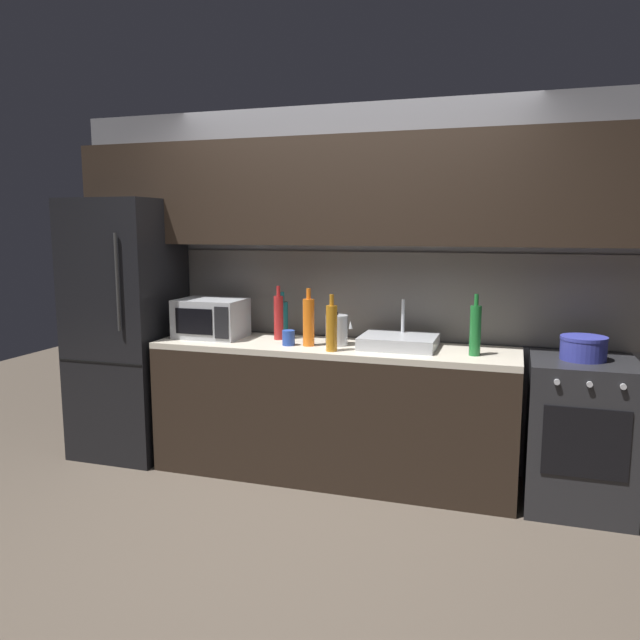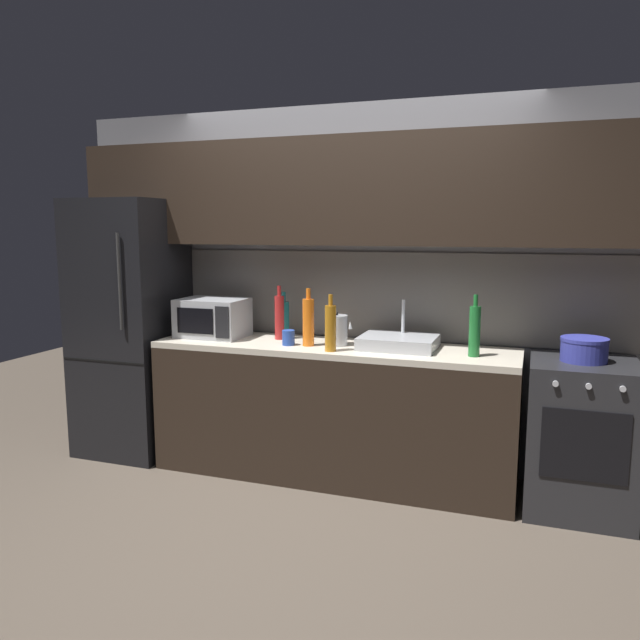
{
  "view_description": "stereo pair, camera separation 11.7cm",
  "coord_description": "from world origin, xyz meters",
  "px_view_note": "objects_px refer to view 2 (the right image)",
  "views": [
    {
      "loc": [
        1.13,
        -2.93,
        1.67
      ],
      "look_at": [
        -0.09,
        0.9,
        1.06
      ],
      "focal_mm": 34.63,
      "sensor_mm": 36.0,
      "label": 1
    },
    {
      "loc": [
        1.24,
        -2.9,
        1.67
      ],
      "look_at": [
        -0.09,
        0.9,
        1.06
      ],
      "focal_mm": 34.63,
      "sensor_mm": 36.0,
      "label": 2
    }
  ],
  "objects_px": {
    "wine_bottle_teal": "(284,318)",
    "wine_bottle_orange": "(308,322)",
    "wine_bottle_green": "(475,330)",
    "mug_blue": "(288,338)",
    "microwave": "(213,318)",
    "kettle": "(337,330)",
    "oven_range": "(580,436)",
    "refrigerator": "(131,327)",
    "cooking_pot": "(584,350)",
    "wine_bottle_amber": "(330,328)",
    "wine_bottle_red": "(279,317)"
  },
  "relations": [
    {
      "from": "wine_bottle_red",
      "to": "refrigerator",
      "type": "bearing_deg",
      "value": -176.02
    },
    {
      "from": "wine_bottle_amber",
      "to": "mug_blue",
      "type": "height_order",
      "value": "wine_bottle_amber"
    },
    {
      "from": "microwave",
      "to": "cooking_pot",
      "type": "relative_size",
      "value": 1.74
    },
    {
      "from": "refrigerator",
      "to": "wine_bottle_teal",
      "type": "height_order",
      "value": "refrigerator"
    },
    {
      "from": "oven_range",
      "to": "wine_bottle_red",
      "type": "distance_m",
      "value": 2.04
    },
    {
      "from": "wine_bottle_teal",
      "to": "wine_bottle_orange",
      "type": "relative_size",
      "value": 0.84
    },
    {
      "from": "wine_bottle_red",
      "to": "wine_bottle_orange",
      "type": "distance_m",
      "value": 0.32
    },
    {
      "from": "oven_range",
      "to": "mug_blue",
      "type": "xyz_separation_m",
      "value": [
        -1.81,
        -0.1,
        0.5
      ]
    },
    {
      "from": "oven_range",
      "to": "kettle",
      "type": "distance_m",
      "value": 1.61
    },
    {
      "from": "oven_range",
      "to": "wine_bottle_teal",
      "type": "xyz_separation_m",
      "value": [
        -1.96,
        0.19,
        0.58
      ]
    },
    {
      "from": "oven_range",
      "to": "mug_blue",
      "type": "relative_size",
      "value": 9.03
    },
    {
      "from": "refrigerator",
      "to": "kettle",
      "type": "relative_size",
      "value": 8.37
    },
    {
      "from": "microwave",
      "to": "kettle",
      "type": "relative_size",
      "value": 2.06
    },
    {
      "from": "oven_range",
      "to": "wine_bottle_amber",
      "type": "distance_m",
      "value": 1.61
    },
    {
      "from": "wine_bottle_orange",
      "to": "wine_bottle_red",
      "type": "bearing_deg",
      "value": 149.71
    },
    {
      "from": "wine_bottle_green",
      "to": "wine_bottle_orange",
      "type": "distance_m",
      "value": 1.05
    },
    {
      "from": "microwave",
      "to": "wine_bottle_orange",
      "type": "bearing_deg",
      "value": -7.27
    },
    {
      "from": "microwave",
      "to": "wine_bottle_teal",
      "type": "distance_m",
      "value": 0.5
    },
    {
      "from": "wine_bottle_teal",
      "to": "mug_blue",
      "type": "bearing_deg",
      "value": -62.18
    },
    {
      "from": "refrigerator",
      "to": "kettle",
      "type": "distance_m",
      "value": 1.61
    },
    {
      "from": "mug_blue",
      "to": "refrigerator",
      "type": "bearing_deg",
      "value": 175.52
    },
    {
      "from": "oven_range",
      "to": "wine_bottle_teal",
      "type": "distance_m",
      "value": 2.06
    },
    {
      "from": "oven_range",
      "to": "wine_bottle_amber",
      "type": "relative_size",
      "value": 2.51
    },
    {
      "from": "microwave",
      "to": "wine_bottle_teal",
      "type": "xyz_separation_m",
      "value": [
        0.47,
        0.17,
        -0.0
      ]
    },
    {
      "from": "refrigerator",
      "to": "wine_bottle_teal",
      "type": "relative_size",
      "value": 5.85
    },
    {
      "from": "wine_bottle_teal",
      "to": "wine_bottle_amber",
      "type": "relative_size",
      "value": 0.89
    },
    {
      "from": "oven_range",
      "to": "wine_bottle_red",
      "type": "height_order",
      "value": "wine_bottle_red"
    },
    {
      "from": "oven_range",
      "to": "wine_bottle_green",
      "type": "bearing_deg",
      "value": -174.09
    },
    {
      "from": "wine_bottle_orange",
      "to": "mug_blue",
      "type": "height_order",
      "value": "wine_bottle_orange"
    },
    {
      "from": "wine_bottle_green",
      "to": "mug_blue",
      "type": "distance_m",
      "value": 1.19
    },
    {
      "from": "wine_bottle_teal",
      "to": "mug_blue",
      "type": "relative_size",
      "value": 3.2
    },
    {
      "from": "refrigerator",
      "to": "cooking_pot",
      "type": "height_order",
      "value": "refrigerator"
    },
    {
      "from": "wine_bottle_red",
      "to": "wine_bottle_amber",
      "type": "height_order",
      "value": "wine_bottle_red"
    },
    {
      "from": "wine_bottle_red",
      "to": "wine_bottle_amber",
      "type": "distance_m",
      "value": 0.54
    },
    {
      "from": "microwave",
      "to": "cooking_pot",
      "type": "xyz_separation_m",
      "value": [
        2.42,
        -0.02,
        -0.07
      ]
    },
    {
      "from": "kettle",
      "to": "cooking_pot",
      "type": "distance_m",
      "value": 1.5
    },
    {
      "from": "wine_bottle_teal",
      "to": "cooking_pot",
      "type": "xyz_separation_m",
      "value": [
        1.95,
        -0.19,
        -0.06
      ]
    },
    {
      "from": "kettle",
      "to": "wine_bottle_amber",
      "type": "distance_m",
      "value": 0.21
    },
    {
      "from": "mug_blue",
      "to": "wine_bottle_green",
      "type": "bearing_deg",
      "value": 1.77
    },
    {
      "from": "wine_bottle_teal",
      "to": "wine_bottle_amber",
      "type": "height_order",
      "value": "wine_bottle_amber"
    },
    {
      "from": "oven_range",
      "to": "wine_bottle_orange",
      "type": "xyz_separation_m",
      "value": [
        -1.68,
        -0.08,
        0.61
      ]
    },
    {
      "from": "wine_bottle_green",
      "to": "cooking_pot",
      "type": "relative_size",
      "value": 1.42
    },
    {
      "from": "mug_blue",
      "to": "wine_bottle_amber",
      "type": "bearing_deg",
      "value": -16.89
    },
    {
      "from": "mug_blue",
      "to": "cooking_pot",
      "type": "xyz_separation_m",
      "value": [
        1.8,
        0.1,
        0.02
      ]
    },
    {
      "from": "wine_bottle_orange",
      "to": "mug_blue",
      "type": "distance_m",
      "value": 0.17
    },
    {
      "from": "oven_range",
      "to": "wine_bottle_orange",
      "type": "relative_size",
      "value": 2.38
    },
    {
      "from": "wine_bottle_orange",
      "to": "cooking_pot",
      "type": "relative_size",
      "value": 1.43
    },
    {
      "from": "wine_bottle_green",
      "to": "mug_blue",
      "type": "bearing_deg",
      "value": -178.23
    },
    {
      "from": "wine_bottle_red",
      "to": "wine_bottle_amber",
      "type": "bearing_deg",
      "value": -31.21
    },
    {
      "from": "wine_bottle_red",
      "to": "cooking_pot",
      "type": "bearing_deg",
      "value": -2.39
    }
  ]
}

